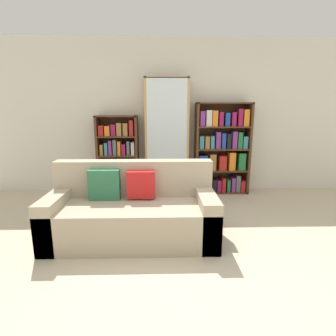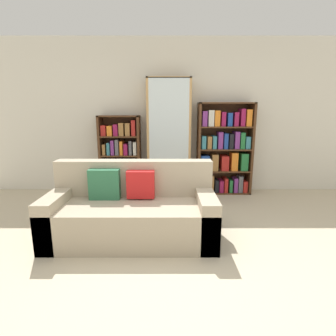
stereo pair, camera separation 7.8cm
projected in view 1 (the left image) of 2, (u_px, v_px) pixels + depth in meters
name	position (u px, v px, depth m)	size (l,w,h in m)	color
ground_plane	(186.00, 271.00, 2.46)	(16.00, 16.00, 0.00)	beige
wall_back	(174.00, 117.00, 4.72)	(7.04, 0.06, 2.70)	silver
couch	(132.00, 212.00, 3.05)	(1.90, 0.82, 0.88)	tan
bookshelf_left	(118.00, 157.00, 4.65)	(0.71, 0.32, 1.38)	#4C2D19
display_cabinet	(167.00, 138.00, 4.58)	(0.74, 0.36, 2.00)	tan
bookshelf_right	(222.00, 150.00, 4.67)	(0.96, 0.32, 1.60)	#4C2D19
wine_bottle	(203.00, 196.00, 4.15)	(0.08, 0.08, 0.36)	black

